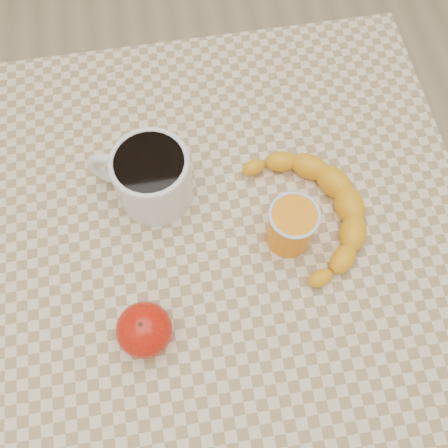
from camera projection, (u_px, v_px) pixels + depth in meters
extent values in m
plane|color=tan|center=(224.00, 327.00, 1.48)|extent=(3.00, 3.00, 0.00)
cube|color=beige|center=(224.00, 234.00, 0.81)|extent=(0.80, 0.80, 0.04)
cube|color=#95784C|center=(224.00, 245.00, 0.86)|extent=(0.74, 0.74, 0.06)
cylinder|color=#95784C|center=(417.00, 429.00, 1.04)|extent=(0.05, 0.05, 0.71)
cylinder|color=#95784C|center=(66.00, 185.00, 1.27)|extent=(0.05, 0.05, 0.71)
cylinder|color=#95784C|center=(333.00, 147.00, 1.32)|extent=(0.05, 0.05, 0.71)
cylinder|color=silver|center=(153.00, 178.00, 0.77)|extent=(0.16, 0.16, 0.10)
cylinder|color=black|center=(149.00, 163.00, 0.73)|extent=(0.10, 0.10, 0.01)
torus|color=silver|center=(149.00, 162.00, 0.73)|extent=(0.12, 0.12, 0.01)
torus|color=silver|center=(111.00, 169.00, 0.78)|extent=(0.08, 0.04, 0.08)
cylinder|color=orange|center=(291.00, 227.00, 0.75)|extent=(0.07, 0.07, 0.09)
torus|color=silver|center=(295.00, 215.00, 0.71)|extent=(0.08, 0.08, 0.01)
ellipsoid|color=#A80C05|center=(144.00, 330.00, 0.69)|extent=(0.10, 0.10, 0.07)
cylinder|color=#382311|center=(141.00, 325.00, 0.67)|extent=(0.01, 0.01, 0.01)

